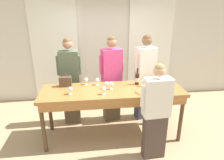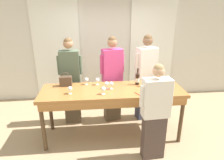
% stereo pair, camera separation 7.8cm
% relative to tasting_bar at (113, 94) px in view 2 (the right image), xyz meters
% --- Properties ---
extents(ground_plane, '(18.00, 18.00, 0.00)m').
position_rel_tasting_bar_xyz_m(ground_plane, '(0.00, 0.02, -0.89)').
color(ground_plane, tan).
extents(wall_back, '(12.00, 0.06, 2.80)m').
position_rel_tasting_bar_xyz_m(wall_back, '(0.00, 1.93, 0.51)').
color(wall_back, beige).
rests_on(wall_back, ground_plane).
extents(curtain_panel_left, '(1.17, 0.03, 2.69)m').
position_rel_tasting_bar_xyz_m(curtain_panel_left, '(-1.25, 1.86, 0.45)').
color(curtain_panel_left, white).
rests_on(curtain_panel_left, ground_plane).
extents(curtain_panel_right, '(1.17, 0.03, 2.69)m').
position_rel_tasting_bar_xyz_m(curtain_panel_right, '(1.25, 1.86, 0.45)').
color(curtain_panel_right, white).
rests_on(curtain_panel_right, ground_plane).
extents(tasting_bar, '(2.59, 0.81, 0.99)m').
position_rel_tasting_bar_xyz_m(tasting_bar, '(0.00, 0.00, 0.00)').
color(tasting_bar, '#9E6633').
rests_on(tasting_bar, ground_plane).
extents(wine_bottle, '(0.08, 0.08, 0.32)m').
position_rel_tasting_bar_xyz_m(wine_bottle, '(0.50, 0.21, 0.22)').
color(wine_bottle, black).
rests_on(wine_bottle, tasting_bar).
extents(handbag, '(0.23, 0.12, 0.27)m').
position_rel_tasting_bar_xyz_m(handbag, '(-0.86, 0.28, 0.19)').
color(handbag, brown).
rests_on(handbag, tasting_bar).
extents(wine_glass_front_left, '(0.08, 0.08, 0.14)m').
position_rel_tasting_bar_xyz_m(wine_glass_front_left, '(0.59, 0.11, 0.19)').
color(wine_glass_front_left, white).
rests_on(wine_glass_front_left, tasting_bar).
extents(wine_glass_front_mid, '(0.08, 0.08, 0.14)m').
position_rel_tasting_bar_xyz_m(wine_glass_front_mid, '(-0.74, -0.11, 0.19)').
color(wine_glass_front_mid, white).
rests_on(wine_glass_front_mid, tasting_bar).
extents(wine_glass_front_right, '(0.08, 0.08, 0.14)m').
position_rel_tasting_bar_xyz_m(wine_glass_front_right, '(0.98, -0.19, 0.19)').
color(wine_glass_front_right, white).
rests_on(wine_glass_front_right, tasting_bar).
extents(wine_glass_center_left, '(0.08, 0.08, 0.14)m').
position_rel_tasting_bar_xyz_m(wine_glass_center_left, '(-0.02, 0.05, 0.19)').
color(wine_glass_center_left, white).
rests_on(wine_glass_center_left, tasting_bar).
extents(wine_glass_center_mid, '(0.08, 0.08, 0.14)m').
position_rel_tasting_bar_xyz_m(wine_glass_center_mid, '(0.91, 0.19, 0.19)').
color(wine_glass_center_mid, white).
rests_on(wine_glass_center_mid, tasting_bar).
extents(wine_glass_center_right, '(0.08, 0.08, 0.14)m').
position_rel_tasting_bar_xyz_m(wine_glass_center_right, '(0.93, 0.02, 0.19)').
color(wine_glass_center_right, white).
rests_on(wine_glass_center_right, tasting_bar).
extents(wine_glass_back_left, '(0.08, 0.08, 0.14)m').
position_rel_tasting_bar_xyz_m(wine_glass_back_left, '(-0.26, 0.28, 0.19)').
color(wine_glass_back_left, white).
rests_on(wine_glass_back_left, tasting_bar).
extents(wine_glass_back_mid, '(0.08, 0.08, 0.14)m').
position_rel_tasting_bar_xyz_m(wine_glass_back_mid, '(-0.18, -0.18, 0.19)').
color(wine_glass_back_mid, white).
rests_on(wine_glass_back_mid, tasting_bar).
extents(wine_glass_back_right, '(0.08, 0.08, 0.14)m').
position_rel_tasting_bar_xyz_m(wine_glass_back_right, '(-0.47, 0.31, 0.19)').
color(wine_glass_back_right, white).
rests_on(wine_glass_back_right, tasting_bar).
extents(wine_glass_near_host, '(0.08, 0.08, 0.14)m').
position_rel_tasting_bar_xyz_m(wine_glass_near_host, '(1.03, 0.14, 0.19)').
color(wine_glass_near_host, white).
rests_on(wine_glass_near_host, tasting_bar).
extents(wine_glass_by_bottle, '(0.08, 0.08, 0.14)m').
position_rel_tasting_bar_xyz_m(wine_glass_by_bottle, '(-0.10, 0.06, 0.19)').
color(wine_glass_by_bottle, white).
rests_on(wine_glass_by_bottle, tasting_bar).
extents(wine_glass_by_handbag, '(0.08, 0.08, 0.14)m').
position_rel_tasting_bar_xyz_m(wine_glass_by_handbag, '(0.85, -0.03, 0.19)').
color(wine_glass_by_handbag, white).
rests_on(wine_glass_by_handbag, tasting_bar).
extents(pen, '(0.07, 0.14, 0.01)m').
position_rel_tasting_bar_xyz_m(pen, '(0.40, -0.23, 0.10)').
color(pen, maroon).
rests_on(pen, tasting_bar).
extents(guest_olive_jacket, '(0.50, 0.24, 1.84)m').
position_rel_tasting_bar_xyz_m(guest_olive_jacket, '(-0.81, 0.64, 0.06)').
color(guest_olive_jacket, brown).
rests_on(guest_olive_jacket, ground_plane).
extents(guest_pink_top, '(0.52, 0.31, 1.86)m').
position_rel_tasting_bar_xyz_m(guest_pink_top, '(0.06, 0.64, 0.07)').
color(guest_pink_top, brown).
rests_on(guest_pink_top, ground_plane).
extents(guest_cream_sweater, '(0.52, 0.34, 1.88)m').
position_rel_tasting_bar_xyz_m(guest_cream_sweater, '(0.78, 0.64, 0.07)').
color(guest_cream_sweater, '#383D51').
rests_on(guest_cream_sweater, ground_plane).
extents(host_pouring, '(0.54, 0.24, 1.63)m').
position_rel_tasting_bar_xyz_m(host_pouring, '(0.61, -0.64, -0.06)').
color(host_pouring, '#473833').
rests_on(host_pouring, ground_plane).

